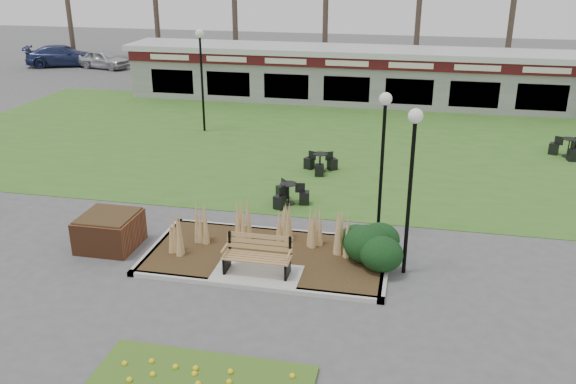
% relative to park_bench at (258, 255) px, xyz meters
% --- Properties ---
extents(ground, '(100.00, 100.00, 0.00)m').
position_rel_park_bench_xyz_m(ground, '(0.00, -0.25, -0.59)').
color(ground, '#515154').
rests_on(ground, ground).
extents(lawn, '(34.00, 16.00, 0.02)m').
position_rel_park_bench_xyz_m(lawn, '(0.00, 11.75, -0.58)').
color(lawn, '#376B22').
rests_on(lawn, ground).
extents(planting_bed, '(6.75, 3.40, 1.27)m').
position_rel_park_bench_xyz_m(planting_bed, '(1.27, 1.10, -0.22)').
color(planting_bed, '#342915').
rests_on(planting_bed, ground).
extents(park_bench, '(1.70, 0.66, 0.93)m').
position_rel_park_bench_xyz_m(park_bench, '(0.00, 0.00, 0.00)').
color(park_bench, '#AC7D4D').
rests_on(park_bench, ground).
extents(brick_planter, '(1.50, 1.50, 0.95)m').
position_rel_park_bench_xyz_m(brick_planter, '(-4.40, 0.75, -0.11)').
color(brick_planter, brown).
rests_on(brick_planter, ground).
extents(food_pavilion, '(24.60, 3.40, 2.90)m').
position_rel_park_bench_xyz_m(food_pavilion, '(0.00, 19.71, 0.89)').
color(food_pavilion, gray).
rests_on(food_pavilion, ground).
extents(lamp_post_near_left, '(0.35, 0.35, 4.25)m').
position_rel_park_bench_xyz_m(lamp_post_near_left, '(3.58, 0.92, 2.51)').
color(lamp_post_near_left, black).
rests_on(lamp_post_near_left, ground).
extents(lamp_post_near_right, '(0.35, 0.35, 4.16)m').
position_rel_park_bench_xyz_m(lamp_post_near_right, '(2.78, 2.95, 2.45)').
color(lamp_post_near_right, black).
rests_on(lamp_post_near_right, ground).
extents(lamp_post_far_left, '(0.38, 0.38, 4.53)m').
position_rel_park_bench_xyz_m(lamp_post_far_left, '(-5.76, 12.46, 2.72)').
color(lamp_post_far_left, black).
rests_on(lamp_post_far_left, ground).
extents(bistro_set_a, '(1.28, 1.17, 0.68)m').
position_rel_park_bench_xyz_m(bistro_set_a, '(0.28, 8.07, -0.34)').
color(bistro_set_a, black).
rests_on(bistro_set_a, ground).
extents(bistro_set_c, '(1.21, 1.29, 0.69)m').
position_rel_park_bench_xyz_m(bistro_set_c, '(-0.22, 4.75, -0.34)').
color(bistro_set_c, black).
rests_on(bistro_set_c, ground).
extents(bistro_set_d, '(1.38, 1.27, 0.74)m').
position_rel_park_bench_xyz_m(bistro_set_d, '(9.63, 11.85, -0.32)').
color(bistro_set_d, black).
rests_on(bistro_set_d, ground).
extents(car_silver, '(4.02, 2.39, 1.28)m').
position_rel_park_bench_xyz_m(car_silver, '(-18.06, 26.47, 0.05)').
color(car_silver, silver).
rests_on(car_silver, ground).
extents(car_black, '(5.03, 2.38, 1.59)m').
position_rel_park_bench_xyz_m(car_black, '(-12.28, 26.75, 0.21)').
color(car_black, black).
rests_on(car_black, ground).
extents(car_blue, '(5.50, 3.82, 1.48)m').
position_rel_park_bench_xyz_m(car_blue, '(-21.36, 26.75, 0.15)').
color(car_blue, navy).
rests_on(car_blue, ground).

